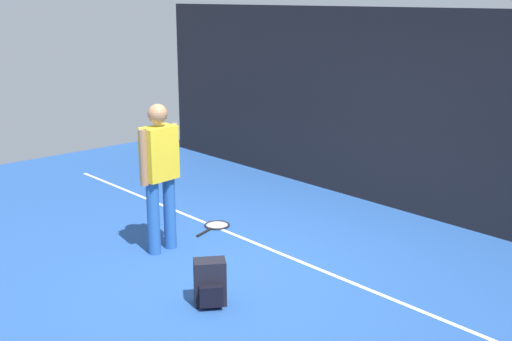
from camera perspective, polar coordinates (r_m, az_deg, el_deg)
name	(u,v)px	position (r m, az deg, el deg)	size (l,w,h in m)	color
ground_plane	(229,266)	(7.10, -2.42, -8.39)	(12.00, 12.00, 0.00)	#234C93
back_fence	(401,111)	(8.86, 12.62, 5.12)	(10.00, 0.10, 2.69)	black
court_line	(273,250)	(7.50, 1.47, -7.03)	(9.00, 0.05, 0.00)	white
tennis_player	(160,169)	(7.27, -8.47, 0.12)	(0.26, 0.53, 1.70)	#2659A5
tennis_racket	(216,226)	(8.25, -3.56, -4.88)	(0.41, 0.64, 0.03)	black
backpack	(210,284)	(6.20, -4.06, -9.90)	(0.38, 0.37, 0.44)	black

